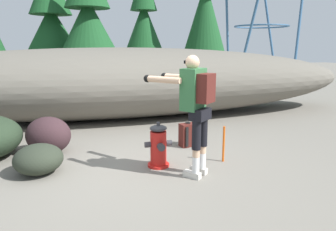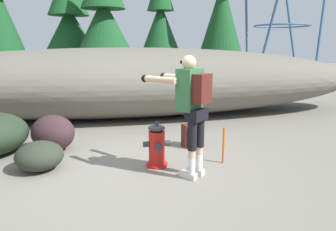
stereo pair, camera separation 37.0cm
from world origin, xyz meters
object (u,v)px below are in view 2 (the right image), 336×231
object	(u,v)px
utility_worker	(191,101)
spare_backpack	(190,135)
boulder_small	(39,156)
survey_stake	(224,145)
boulder_mid	(53,133)
fire_hydrant	(157,146)

from	to	relation	value
utility_worker	spare_backpack	world-z (taller)	utility_worker
boulder_small	survey_stake	distance (m)	2.90
spare_backpack	survey_stake	bearing A→B (deg)	-173.65
spare_backpack	boulder_small	world-z (taller)	spare_backpack
utility_worker	survey_stake	bearing A→B (deg)	-100.87
spare_backpack	boulder_mid	size ratio (longest dim) A/B	0.58
utility_worker	spare_backpack	distance (m)	1.66
spare_backpack	boulder_mid	bearing A→B (deg)	72.53
spare_backpack	fire_hydrant	bearing A→B (deg)	126.78
boulder_mid	survey_stake	world-z (taller)	boulder_mid
utility_worker	fire_hydrant	bearing A→B (deg)	0.24
fire_hydrant	survey_stake	bearing A→B (deg)	-3.83
fire_hydrant	boulder_mid	distance (m)	2.08
boulder_mid	boulder_small	world-z (taller)	boulder_mid
fire_hydrant	utility_worker	xyz separation A→B (m)	(0.41, -0.47, 0.78)
boulder_mid	survey_stake	xyz separation A→B (m)	(2.82, -1.22, -0.03)
utility_worker	boulder_small	bearing A→B (deg)	31.98
fire_hydrant	boulder_mid	xyz separation A→B (m)	(-1.73, 1.14, -0.00)
boulder_mid	survey_stake	bearing A→B (deg)	-23.35
fire_hydrant	boulder_small	xyz separation A→B (m)	(-1.80, 0.20, -0.11)
boulder_mid	boulder_small	xyz separation A→B (m)	(-0.06, -0.95, -0.11)
boulder_small	fire_hydrant	bearing A→B (deg)	-6.33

